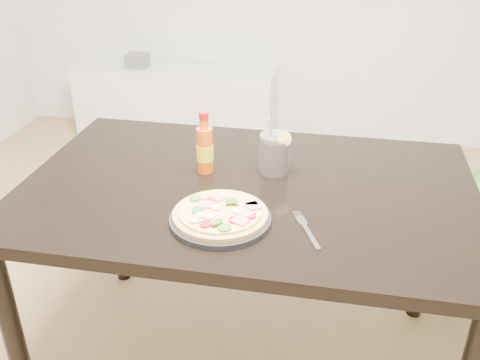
% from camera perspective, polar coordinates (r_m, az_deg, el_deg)
% --- Properties ---
extents(dining_table, '(1.40, 0.90, 0.75)m').
position_cam_1_polar(dining_table, '(1.70, 0.77, -3.02)').
color(dining_table, black).
rests_on(dining_table, ground).
extents(plate, '(0.28, 0.28, 0.02)m').
position_cam_1_polar(plate, '(1.47, -2.11, -4.21)').
color(plate, black).
rests_on(plate, dining_table).
extents(pizza, '(0.26, 0.26, 0.03)m').
position_cam_1_polar(pizza, '(1.46, -2.10, -3.58)').
color(pizza, tan).
rests_on(pizza, plate).
extents(hot_sauce_bottle, '(0.05, 0.05, 0.20)m').
position_cam_1_polar(hot_sauce_bottle, '(1.71, -3.77, 3.35)').
color(hot_sauce_bottle, '#E9520D').
rests_on(hot_sauce_bottle, dining_table).
extents(cola_cup, '(0.10, 0.10, 0.19)m').
position_cam_1_polar(cola_cup, '(1.72, 3.72, 2.75)').
color(cola_cup, black).
rests_on(cola_cup, dining_table).
extents(fork, '(0.09, 0.18, 0.00)m').
position_cam_1_polar(fork, '(1.45, 7.05, -5.15)').
color(fork, silver).
rests_on(fork, dining_table).
extents(media_console, '(1.40, 0.34, 0.50)m').
position_cam_1_polar(media_console, '(3.86, -6.90, 8.18)').
color(media_console, white).
rests_on(media_console, ground).
extents(cd_stack, '(0.14, 0.12, 0.09)m').
position_cam_1_polar(cd_stack, '(3.84, -10.89, 12.41)').
color(cd_stack, slate).
rests_on(cd_stack, media_console).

